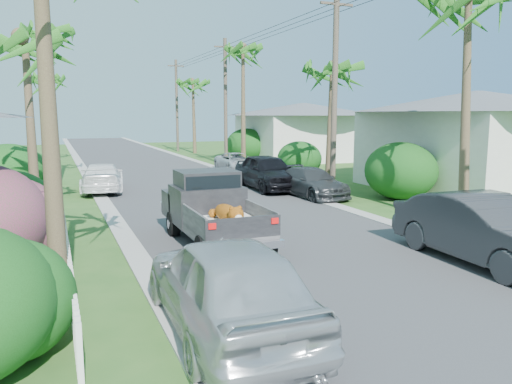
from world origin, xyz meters
name	(u,v)px	position (x,y,z in m)	size (l,w,h in m)	color
ground	(438,323)	(0.00, 0.00, 0.00)	(120.00, 120.00, 0.00)	#2E5A21
road	(158,173)	(0.00, 25.00, 0.01)	(8.00, 100.00, 0.02)	#38383A
curb_left	(87,175)	(-4.30, 25.00, 0.03)	(0.60, 100.00, 0.06)	#A5A39E
curb_right	(222,170)	(4.30, 25.00, 0.03)	(0.60, 100.00, 0.06)	#A5A39E
pickup_truck	(210,207)	(-2.04, 7.10, 1.01)	(1.98, 5.12, 2.06)	black
parked_car_rn	(484,230)	(3.60, 2.44, 0.84)	(1.79, 5.13, 1.69)	#2C2E31
parked_car_rm	(311,183)	(4.55, 13.06, 0.64)	(1.79, 4.41, 1.28)	#323538
parked_car_rf	(267,172)	(3.60, 15.85, 0.86)	(2.03, 5.05, 1.72)	black
parked_car_rd	(237,162)	(5.00, 24.12, 0.58)	(1.94, 4.20, 1.17)	silver
parked_car_ln	(226,284)	(-3.60, 1.07, 0.85)	(2.01, 4.99, 1.70)	silver
parked_car_lf	(102,178)	(-4.03, 18.13, 0.68)	(1.90, 4.67, 1.36)	white
palm_l_b	(24,38)	(-6.80, 12.00, 6.15)	(4.40, 4.40, 7.40)	brown
palm_l_c	(48,31)	(-6.00, 22.00, 7.91)	(4.40, 4.40, 9.20)	brown
palm_l_d	(42,76)	(-6.50, 34.00, 6.44)	(4.40, 4.40, 7.70)	brown
palm_r_b	(331,67)	(6.60, 15.00, 5.95)	(4.40, 4.40, 7.20)	brown
palm_r_c	(243,48)	(6.20, 26.00, 8.11)	(4.40, 4.40, 9.40)	brown
palm_r_d	(193,82)	(6.50, 40.00, 6.74)	(4.40, 4.40, 8.00)	brown
shrub_l_c	(12,204)	(-7.40, 10.00, 1.00)	(2.40, 2.64, 2.00)	#163F12
shrub_l_d	(9,171)	(-8.00, 18.00, 1.20)	(3.20, 3.52, 2.40)	#163F12
shrub_r_b	(401,171)	(7.80, 11.00, 1.25)	(3.00, 3.30, 2.50)	#163F12
shrub_r_c	(299,159)	(7.50, 20.00, 1.05)	(2.60, 2.86, 2.10)	#163F12
shrub_r_d	(247,145)	(8.00, 30.00, 1.30)	(3.20, 3.52, 2.60)	#163F12
picket_fence	(67,253)	(-6.00, 5.50, 0.50)	(0.10, 11.00, 1.00)	white
house_right_near	(475,144)	(13.00, 12.00, 2.22)	(8.00, 9.00, 4.80)	silver
house_right_far	(303,134)	(13.00, 30.00, 2.12)	(9.00, 8.00, 4.60)	silver
utility_pole_b	(335,93)	(5.60, 13.00, 4.60)	(1.60, 0.26, 9.00)	brown
utility_pole_c	(226,101)	(5.60, 28.00, 4.60)	(1.60, 0.26, 9.00)	brown
utility_pole_d	(177,105)	(5.60, 43.00, 4.60)	(1.60, 0.26, 9.00)	brown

